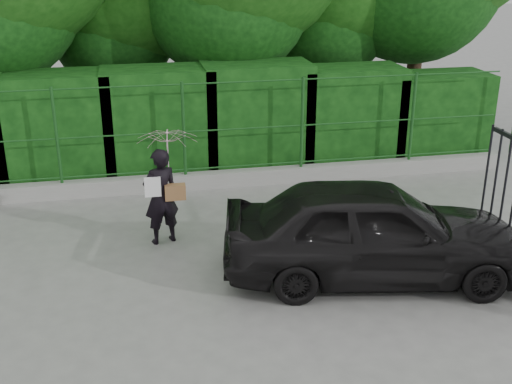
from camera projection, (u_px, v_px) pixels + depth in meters
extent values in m
plane|color=gray|center=(190.00, 313.00, 8.28)|extent=(80.00, 80.00, 0.00)
cube|color=#9E9E99|center=(165.00, 183.00, 12.33)|extent=(14.00, 0.25, 0.30)
cylinder|color=#184B1A|center=(57.00, 136.00, 11.60)|extent=(0.06, 0.06, 1.80)
cylinder|color=#184B1A|center=(184.00, 129.00, 12.02)|extent=(0.06, 0.06, 1.80)
cylinder|color=#184B1A|center=(302.00, 123.00, 12.45)|extent=(0.06, 0.06, 1.80)
cylinder|color=#184B1A|center=(413.00, 117.00, 12.88)|extent=(0.06, 0.06, 1.80)
cylinder|color=#184B1A|center=(164.00, 171.00, 12.24)|extent=(13.60, 0.03, 0.03)
cylinder|color=#184B1A|center=(162.00, 133.00, 11.97)|extent=(13.60, 0.03, 0.03)
cylinder|color=#184B1A|center=(160.00, 85.00, 11.64)|extent=(13.60, 0.03, 0.03)
cube|color=black|center=(56.00, 128.00, 12.53)|extent=(2.20, 1.20, 2.16)
cube|color=black|center=(159.00, 122.00, 12.90)|extent=(2.20, 1.20, 2.18)
cube|color=black|center=(257.00, 117.00, 13.27)|extent=(2.20, 1.20, 2.21)
cube|color=black|center=(348.00, 115.00, 13.67)|extent=(2.20, 1.20, 2.06)
cube|color=black|center=(435.00, 115.00, 14.07)|extent=(2.20, 1.20, 1.85)
cylinder|color=black|center=(8.00, 56.00, 13.48)|extent=(0.36, 0.36, 4.50)
cylinder|color=black|center=(129.00, 70.00, 15.35)|extent=(0.36, 0.36, 3.25)
cylinder|color=black|center=(239.00, 52.00, 14.72)|extent=(0.36, 0.36, 4.25)
cylinder|color=black|center=(333.00, 59.00, 15.96)|extent=(0.36, 0.36, 3.50)
cylinder|color=black|center=(417.00, 34.00, 15.74)|extent=(0.36, 0.36, 4.75)
cylinder|color=black|center=(503.00, 198.00, 9.20)|extent=(0.04, 0.04, 1.90)
cylinder|color=black|center=(494.00, 191.00, 9.43)|extent=(0.04, 0.04, 1.90)
cylinder|color=black|center=(485.00, 186.00, 9.66)|extent=(0.04, 0.04, 1.90)
imported|color=black|center=(161.00, 197.00, 9.98)|extent=(0.65, 0.53, 1.55)
imported|color=#EFB5D0|center=(168.00, 157.00, 9.83)|extent=(0.94, 0.96, 0.86)
cube|color=brown|center=(175.00, 192.00, 9.92)|extent=(0.32, 0.15, 0.24)
cube|color=white|center=(153.00, 187.00, 9.78)|extent=(0.25, 0.02, 0.32)
imported|color=black|center=(373.00, 230.00, 8.96)|extent=(4.42, 2.41, 1.43)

